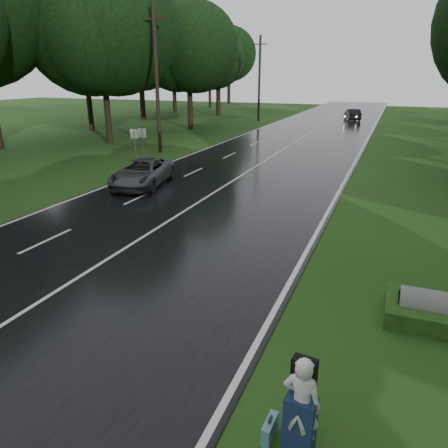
# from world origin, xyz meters

# --- Properties ---
(ground) EXTENTS (160.00, 160.00, 0.00)m
(ground) POSITION_xyz_m (0.00, 0.00, 0.00)
(ground) COLOR #214615
(ground) RESTS_ON ground
(road) EXTENTS (12.00, 140.00, 0.04)m
(road) POSITION_xyz_m (0.00, 20.00, 0.02)
(road) COLOR black
(road) RESTS_ON ground
(lane_center) EXTENTS (0.12, 140.00, 0.01)m
(lane_center) POSITION_xyz_m (0.00, 20.00, 0.04)
(lane_center) COLOR silver
(lane_center) RESTS_ON road
(grey_car) EXTENTS (3.20, 5.29, 1.37)m
(grey_car) POSITION_xyz_m (-4.13, 10.13, 0.73)
(grey_car) COLOR #454749
(grey_car) RESTS_ON road
(far_car) EXTENTS (2.63, 4.54, 1.41)m
(far_car) POSITION_xyz_m (2.66, 49.74, 0.75)
(far_car) COLOR black
(far_car) RESTS_ON road
(hitchhiker) EXTENTS (0.67, 0.62, 1.70)m
(hitchhiker) POSITION_xyz_m (7.23, -3.21, 0.79)
(hitchhiker) COLOR silver
(hitchhiker) RESTS_ON ground
(suitcase) EXTENTS (0.17, 0.50, 0.35)m
(suitcase) POSITION_xyz_m (6.75, -3.23, 0.17)
(suitcase) COLOR teal
(suitcase) RESTS_ON ground
(culvert) EXTENTS (1.60, 0.80, 0.80)m
(culvert) POSITION_xyz_m (9.45, 1.54, 0.00)
(culvert) COLOR slate
(culvert) RESTS_ON ground
(utility_pole_mid) EXTENTS (1.80, 0.28, 10.32)m
(utility_pole_mid) POSITION_xyz_m (-8.50, 19.48, 0.00)
(utility_pole_mid) COLOR black
(utility_pole_mid) RESTS_ON ground
(utility_pole_far) EXTENTS (1.80, 0.28, 10.16)m
(utility_pole_far) POSITION_xyz_m (-8.50, 44.41, 0.00)
(utility_pole_far) COLOR black
(utility_pole_far) RESTS_ON ground
(road_sign_a) EXTENTS (0.57, 0.10, 2.39)m
(road_sign_a) POSITION_xyz_m (-7.20, 14.19, 0.00)
(road_sign_a) COLOR white
(road_sign_a) RESTS_ON ground
(road_sign_b) EXTENTS (0.56, 0.10, 2.34)m
(road_sign_b) POSITION_xyz_m (-7.20, 15.12, 0.00)
(road_sign_b) COLOR white
(road_sign_b) RESTS_ON ground
(tree_left_d) EXTENTS (10.04, 10.04, 15.69)m
(tree_left_d) POSITION_xyz_m (-14.90, 21.86, 0.00)
(tree_left_d) COLOR black
(tree_left_d) RESTS_ON ground
(tree_left_e) EXTENTS (9.32, 9.32, 14.57)m
(tree_left_e) POSITION_xyz_m (-12.84, 33.51, 0.00)
(tree_left_e) COLOR black
(tree_left_e) RESTS_ON ground
(tree_left_f) EXTENTS (8.90, 8.90, 13.90)m
(tree_left_f) POSITION_xyz_m (-16.22, 49.50, 0.00)
(tree_left_f) COLOR black
(tree_left_f) RESTS_ON ground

